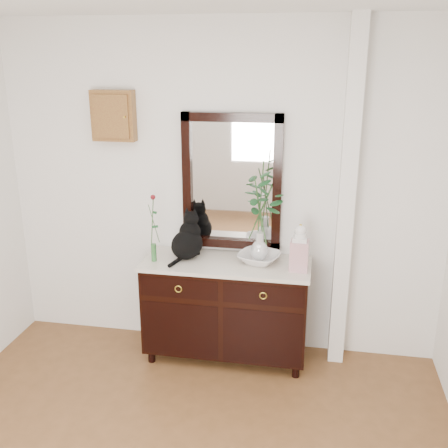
% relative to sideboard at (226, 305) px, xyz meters
% --- Properties ---
extents(wall_back, '(3.60, 0.04, 2.70)m').
position_rel_sideboard_xyz_m(wall_back, '(-0.10, 0.25, 0.88)').
color(wall_back, white).
rests_on(wall_back, ground).
extents(pilaster, '(0.12, 0.20, 2.70)m').
position_rel_sideboard_xyz_m(pilaster, '(0.90, 0.17, 0.88)').
color(pilaster, white).
rests_on(pilaster, ground).
extents(sideboard, '(1.33, 0.52, 0.82)m').
position_rel_sideboard_xyz_m(sideboard, '(0.00, 0.00, 0.00)').
color(sideboard, black).
rests_on(sideboard, ground).
extents(wall_mirror, '(0.80, 0.06, 1.10)m').
position_rel_sideboard_xyz_m(wall_mirror, '(-0.00, 0.24, 0.97)').
color(wall_mirror, black).
rests_on(wall_mirror, wall_back).
extents(key_cabinet, '(0.35, 0.10, 0.40)m').
position_rel_sideboard_xyz_m(key_cabinet, '(-0.95, 0.21, 1.48)').
color(key_cabinet, brown).
rests_on(key_cabinet, wall_back).
extents(cat, '(0.35, 0.39, 0.38)m').
position_rel_sideboard_xyz_m(cat, '(-0.33, 0.04, 0.57)').
color(cat, black).
rests_on(cat, sideboard).
extents(lotus_bowl, '(0.40, 0.40, 0.08)m').
position_rel_sideboard_xyz_m(lotus_bowl, '(0.26, 0.04, 0.42)').
color(lotus_bowl, silver).
rests_on(lotus_bowl, sideboard).
extents(vase_branches, '(0.51, 0.51, 0.81)m').
position_rel_sideboard_xyz_m(vase_branches, '(0.26, 0.04, 0.80)').
color(vase_branches, silver).
rests_on(vase_branches, lotus_bowl).
extents(bud_vase_rose, '(0.07, 0.07, 0.56)m').
position_rel_sideboard_xyz_m(bud_vase_rose, '(-0.57, -0.08, 0.65)').
color(bud_vase_rose, '#326E36').
rests_on(bud_vase_rose, sideboard).
extents(ginger_jar, '(0.14, 0.14, 0.37)m').
position_rel_sideboard_xyz_m(ginger_jar, '(0.57, -0.05, 0.56)').
color(ginger_jar, white).
rests_on(ginger_jar, sideboard).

